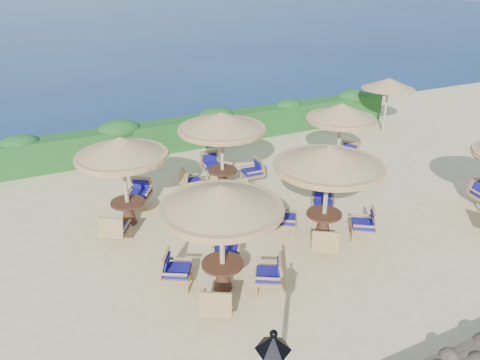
# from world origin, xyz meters

# --- Properties ---
(ground) EXTENTS (120.00, 120.00, 0.00)m
(ground) POSITION_xyz_m (0.00, 0.00, 0.00)
(ground) COLOR beige
(ground) RESTS_ON ground
(sea) EXTENTS (160.00, 160.00, 0.00)m
(sea) POSITION_xyz_m (0.00, 70.00, 0.00)
(sea) COLOR #0C2251
(sea) RESTS_ON ground
(hedge) EXTENTS (18.00, 0.90, 1.20)m
(hedge) POSITION_xyz_m (0.00, 7.20, 0.60)
(hedge) COLOR #17491B
(hedge) RESTS_ON ground
(extra_parasol) EXTENTS (2.30, 2.30, 2.41)m
(extra_parasol) POSITION_xyz_m (7.80, 5.20, 2.17)
(extra_parasol) COLOR tan
(extra_parasol) RESTS_ON ground
(cafe_set_0) EXTENTS (2.78, 2.78, 2.65)m
(cafe_set_0) POSITION_xyz_m (-3.26, -1.92, 1.81)
(cafe_set_0) COLOR tan
(cafe_set_0) RESTS_ON ground
(cafe_set_1) EXTENTS (2.93, 2.93, 2.65)m
(cafe_set_1) POSITION_xyz_m (0.19, -0.99, 1.86)
(cafe_set_1) COLOR tan
(cafe_set_1) RESTS_ON ground
(cafe_set_3) EXTENTS (2.57, 2.74, 2.65)m
(cafe_set_3) POSITION_xyz_m (-4.48, 2.03, 1.96)
(cafe_set_3) COLOR tan
(cafe_set_3) RESTS_ON ground
(cafe_set_4) EXTENTS (2.83, 2.83, 2.65)m
(cafe_set_4) POSITION_xyz_m (-1.10, 2.94, 1.83)
(cafe_set_4) COLOR tan
(cafe_set_4) RESTS_ON ground
(cafe_set_5) EXTENTS (2.75, 2.37, 2.65)m
(cafe_set_5) POSITION_xyz_m (2.96, 2.16, 1.91)
(cafe_set_5) COLOR tan
(cafe_set_5) RESTS_ON ground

